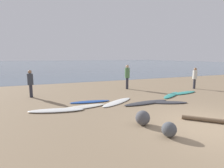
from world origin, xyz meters
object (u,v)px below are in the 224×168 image
object	(u,v)px
surfboard_5	(169,102)
beach_rock_far	(143,118)
surfboard_7	(184,93)
surfboard_4	(146,103)
surfboard_3	(117,102)
beach_rock_near	(169,129)
surfboard_6	(171,95)
driftwood_log	(214,121)
person_1	(30,81)
surfboard_1	(81,107)
person_0	(195,76)
surfboard_0	(56,110)
person_2	(127,75)
surfboard_2	(90,102)

from	to	relation	value
surfboard_5	beach_rock_far	size ratio (longest dim) A/B	3.73
surfboard_7	surfboard_4	bearing A→B (deg)	-170.37
surfboard_3	beach_rock_near	xyz separation A→B (m)	(-0.17, -4.39, 0.20)
surfboard_5	surfboard_6	xyz separation A→B (m)	(1.35, 1.41, 0.00)
surfboard_4	beach_rock_near	size ratio (longest dim) A/B	5.81
surfboard_4	beach_rock_far	world-z (taller)	beach_rock_far
driftwood_log	beach_rock_far	bearing A→B (deg)	162.61
person_1	surfboard_5	bearing A→B (deg)	99.46
surfboard_7	beach_rock_far	bearing A→B (deg)	-154.63
surfboard_4	beach_rock_far	size ratio (longest dim) A/B	5.10
surfboard_1	beach_rock_near	xyz separation A→B (m)	(1.85, -4.11, 0.20)
surfboard_3	person_1	world-z (taller)	person_1
person_0	beach_rock_near	world-z (taller)	person_0
surfboard_5	surfboard_0	bearing A→B (deg)	-165.60
person_0	person_2	world-z (taller)	person_2
surfboard_6	beach_rock_far	size ratio (longest dim) A/B	4.43
person_1	surfboard_1	bearing A→B (deg)	75.44
surfboard_2	person_1	bearing A→B (deg)	145.82
surfboard_1	surfboard_2	world-z (taller)	surfboard_1
surfboard_3	surfboard_7	xyz separation A→B (m)	(5.10, 0.58, 0.01)
surfboard_5	surfboard_7	bearing A→B (deg)	54.07
surfboard_2	person_0	distance (m)	8.62
surfboard_3	surfboard_2	bearing A→B (deg)	123.34
surfboard_3	surfboard_0	bearing A→B (deg)	154.80
surfboard_5	beach_rock_near	xyz separation A→B (m)	(-2.67, -3.29, 0.20)
person_1	person_2	xyz separation A→B (m)	(6.66, 0.41, 0.10)
beach_rock_near	surfboard_0	bearing A→B (deg)	127.15
beach_rock_far	person_2	bearing A→B (deg)	67.86
surfboard_5	surfboard_6	size ratio (longest dim) A/B	0.84
surfboard_4	beach_rock_near	world-z (taller)	beach_rock_near
surfboard_5	person_1	bearing A→B (deg)	169.73
surfboard_4	surfboard_1	bearing A→B (deg)	167.55
surfboard_3	person_1	distance (m)	5.40
surfboard_1	person_0	bearing A→B (deg)	5.27
surfboard_2	surfboard_3	xyz separation A→B (m)	(1.34, -0.60, -0.00)
surfboard_4	surfboard_0	bearing A→B (deg)	171.10
surfboard_5	person_2	xyz separation A→B (m)	(-0.16, 4.60, 1.04)
surfboard_6	person_2	size ratio (longest dim) A/B	1.28
person_2	beach_rock_far	bearing A→B (deg)	6.68
surfboard_4	surfboard_7	bearing A→B (deg)	13.95
surfboard_0	driftwood_log	distance (m)	6.49
surfboard_4	surfboard_5	xyz separation A→B (m)	(1.14, -0.38, -0.01)
person_2	beach_rock_near	distance (m)	8.33
surfboard_5	beach_rock_far	xyz separation A→B (m)	(-2.91, -2.15, 0.23)
surfboard_3	beach_rock_near	world-z (taller)	beach_rock_near
surfboard_4	person_2	bearing A→B (deg)	71.82
surfboard_0	person_2	world-z (taller)	person_2
surfboard_7	person_0	distance (m)	2.50
surfboard_1	surfboard_4	distance (m)	3.40
beach_rock_near	beach_rock_far	xyz separation A→B (m)	(-0.24, 1.14, 0.03)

